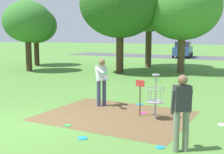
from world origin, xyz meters
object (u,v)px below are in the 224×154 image
at_px(player_foreground_watching, 182,109).
at_px(tree_mid_center, 28,22).
at_px(frisbee_far_right, 160,147).
at_px(parked_car_leftmost, 183,49).
at_px(tree_near_left, 36,25).
at_px(tree_mid_right, 149,4).
at_px(disc_golf_basket, 154,95).
at_px(player_throwing, 102,79).
at_px(tree_mid_left, 120,4).
at_px(frisbee_mid_grass, 68,126).
at_px(frisbee_near_basket, 143,113).
at_px(frisbee_far_left, 140,104).
at_px(frisbee_by_tee, 222,125).
at_px(tree_near_right, 183,8).
at_px(frisbee_scattered_b, 83,138).

height_order(player_foreground_watching, tree_mid_center, tree_mid_center).
relative_size(frisbee_far_right, parked_car_leftmost, 0.05).
relative_size(tree_near_left, tree_mid_right, 0.69).
relative_size(tree_near_left, tree_mid_center, 0.98).
bearing_deg(disc_golf_basket, player_throwing, 162.97).
bearing_deg(tree_mid_left, frisbee_mid_grass, -70.27).
bearing_deg(tree_mid_left, frisbee_far_right, -59.41).
bearing_deg(player_throwing, frisbee_near_basket, -7.61).
distance_m(frisbee_far_left, parked_car_leftmost, 24.92).
xyz_separation_m(player_foreground_watching, tree_near_left, (-15.94, 13.02, 2.40)).
bearing_deg(frisbee_by_tee, tree_near_right, 110.89).
distance_m(frisbee_mid_grass, tree_mid_right, 16.94).
xyz_separation_m(frisbee_scattered_b, tree_near_right, (-1.41, 14.09, 4.36)).
xyz_separation_m(tree_near_left, tree_near_right, (12.17, 0.73, 1.00)).
bearing_deg(tree_near_left, frisbee_mid_grass, -45.17).
xyz_separation_m(tree_mid_left, tree_mid_center, (-6.16, -2.14, -1.15)).
bearing_deg(tree_near_left, player_foreground_watching, -39.24).
relative_size(frisbee_near_basket, frisbee_far_left, 0.99).
xyz_separation_m(tree_near_right, parked_car_leftmost, (-3.71, 14.37, -3.44)).
relative_size(disc_golf_basket, tree_mid_left, 0.20).
distance_m(player_foreground_watching, parked_car_leftmost, 29.10).
distance_m(frisbee_scattered_b, tree_mid_left, 13.90).
xyz_separation_m(player_foreground_watching, tree_mid_left, (-7.42, 11.77, 3.65)).
bearing_deg(frisbee_far_left, tree_mid_right, 110.00).
bearing_deg(player_foreground_watching, tree_mid_left, 122.25).
distance_m(player_foreground_watching, frisbee_by_tee, 2.72).
distance_m(tree_mid_left, tree_mid_center, 6.62).
xyz_separation_m(player_throwing, frisbee_near_basket, (1.70, -0.23, -0.98)).
relative_size(frisbee_far_right, tree_mid_right, 0.03).
xyz_separation_m(frisbee_near_basket, tree_near_right, (-1.79, 11.11, 4.36)).
bearing_deg(tree_mid_right, tree_near_right, -35.66).
xyz_separation_m(disc_golf_basket, frisbee_far_left, (-1.10, 1.53, -0.74)).
xyz_separation_m(frisbee_far_left, tree_near_right, (-1.23, 10.04, 4.36)).
height_order(frisbee_mid_grass, frisbee_scattered_b, same).
height_order(tree_near_left, tree_mid_center, tree_mid_center).
distance_m(frisbee_mid_grass, frisbee_scattered_b, 1.16).
bearing_deg(frisbee_far_right, disc_golf_basket, 114.08).
height_order(player_throwing, tree_near_left, tree_near_left).
bearing_deg(frisbee_near_basket, frisbee_by_tee, -3.47).
height_order(player_foreground_watching, frisbee_far_left, player_foreground_watching).
distance_m(tree_near_right, parked_car_leftmost, 15.24).
distance_m(disc_golf_basket, tree_mid_right, 15.58).
distance_m(frisbee_mid_grass, tree_near_left, 18.21).
relative_size(frisbee_far_right, frisbee_scattered_b, 0.82).
relative_size(tree_mid_left, parked_car_leftmost, 1.57).
bearing_deg(tree_near_left, frisbee_by_tee, -32.60).
bearing_deg(tree_mid_right, frisbee_near_basket, -69.34).
distance_m(frisbee_by_tee, frisbee_far_left, 3.30).
relative_size(disc_golf_basket, frisbee_by_tee, 5.73).
height_order(player_throwing, frisbee_far_right, player_throwing).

